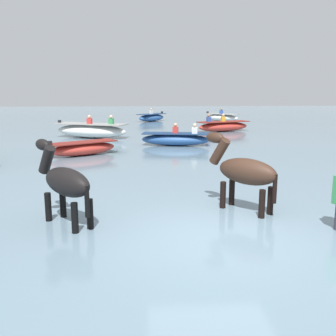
# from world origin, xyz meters

# --- Properties ---
(ground_plane) EXTENTS (120.00, 120.00, 0.00)m
(ground_plane) POSITION_xyz_m (0.00, 0.00, 0.00)
(ground_plane) COLOR #84755B
(water_surface) EXTENTS (90.00, 90.00, 0.36)m
(water_surface) POSITION_xyz_m (0.00, 10.00, 0.18)
(water_surface) COLOR slate
(water_surface) RESTS_ON ground
(horse_lead_dark_bay) EXTENTS (1.48, 1.61, 2.03)m
(horse_lead_dark_bay) POSITION_xyz_m (0.87, 1.52, 1.20)
(horse_lead_dark_bay) COLOR #382319
(horse_lead_dark_bay) RESTS_ON ground
(horse_trailing_black) EXTENTS (1.46, 1.58, 1.99)m
(horse_trailing_black) POSITION_xyz_m (-2.85, 0.90, 1.18)
(horse_trailing_black) COLOR black
(horse_trailing_black) RESTS_ON ground
(boat_near_starboard) EXTENTS (3.38, 1.58, 1.07)m
(boat_near_starboard) POSITION_xyz_m (0.27, 11.64, 0.67)
(boat_near_starboard) COLOR #28518E
(boat_near_starboard) RESTS_ON water_surface
(boat_near_port) EXTENTS (2.69, 2.72, 1.10)m
(boat_near_port) POSITION_xyz_m (-0.51, 25.93, 0.68)
(boat_near_port) COLOR #28518E
(boat_near_port) RESTS_ON water_surface
(boat_far_offshore) EXTENTS (2.90, 2.92, 1.10)m
(boat_far_offshore) POSITION_xyz_m (5.37, 25.60, 0.68)
(boat_far_offshore) COLOR silver
(boat_far_offshore) RESTS_ON water_surface
(boat_mid_outer) EXTENTS (2.86, 2.31, 0.69)m
(boat_mid_outer) POSITION_xyz_m (-3.72, 9.16, 0.64)
(boat_mid_outer) COLOR #BC382D
(boat_mid_outer) RESTS_ON water_surface
(boat_distant_west) EXTENTS (3.67, 2.22, 1.11)m
(boat_distant_west) POSITION_xyz_m (3.83, 17.73, 0.69)
(boat_distant_west) COLOR #BC382D
(boat_distant_west) RESTS_ON water_surface
(boat_distant_east) EXTENTS (4.37, 2.86, 1.26)m
(boat_distant_east) POSITION_xyz_m (-4.12, 14.96, 0.76)
(boat_distant_east) COLOR silver
(boat_distant_east) RESTS_ON water_surface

